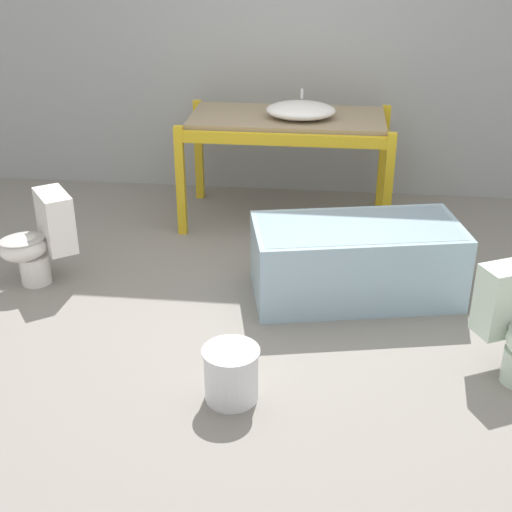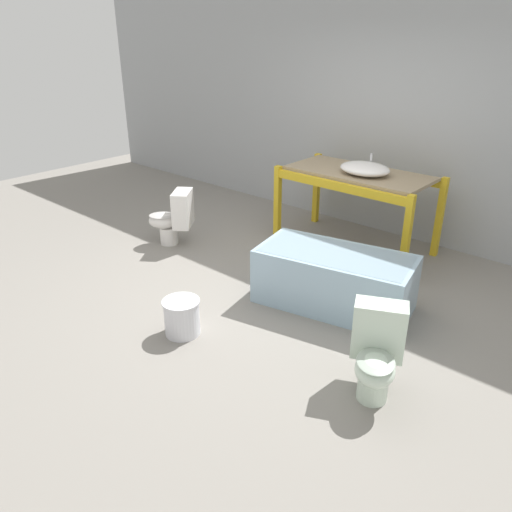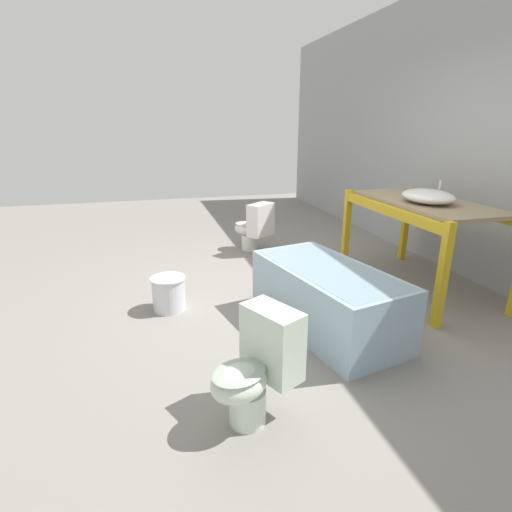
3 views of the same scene
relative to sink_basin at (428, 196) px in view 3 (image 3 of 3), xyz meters
name	(u,v)px [view 3 (image 3 of 3)]	position (x,y,z in m)	size (l,w,h in m)	color
ground_plane	(281,300)	(-0.13, -1.44, -0.99)	(12.00, 12.00, 0.00)	gray
warehouse_wall_rear	(497,130)	(-0.13, 0.82, 0.61)	(10.80, 0.08, 3.20)	#9EA0A3
shelving_rack	(424,214)	(-0.11, 0.07, -0.20)	(1.75, 0.89, 0.92)	gold
sink_basin	(428,196)	(0.00, 0.00, 0.00)	(0.57, 0.44, 0.21)	white
bathtub_main	(327,294)	(0.47, -1.25, -0.68)	(1.53, 0.96, 0.54)	#99B7CC
toilet_near	(257,366)	(1.38, -2.11, -0.65)	(0.52, 0.61, 0.67)	silver
toilet_far	(254,226)	(-1.78, -1.28, -0.65)	(0.61, 0.57, 0.67)	white
bucket_white	(169,293)	(-0.22, -2.51, -0.82)	(0.32, 0.32, 0.32)	silver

